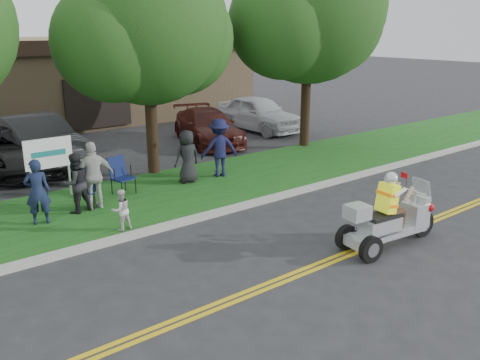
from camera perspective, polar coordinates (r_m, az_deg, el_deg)
ground at (r=10.67m, az=7.02°, el=-8.52°), size 120.00×120.00×0.00m
centerline_near at (r=10.32m, az=9.32°, el=-9.54°), size 60.00×0.10×0.01m
centerline_far at (r=10.41m, az=8.67°, el=-9.24°), size 60.00×0.10×0.01m
curb at (r=12.80m, az=-2.63°, el=-3.69°), size 60.00×0.25×0.12m
grass_verge at (r=14.51m, az=-7.55°, el=-1.33°), size 60.00×4.00×0.10m
commercial_building at (r=27.34m, az=-19.13°, el=10.64°), size 18.00×8.20×4.00m
tree_mid at (r=15.85m, az=-10.30°, el=16.19°), size 5.88×4.80×7.05m
tree_right at (r=19.62m, az=7.81°, el=18.12°), size 6.86×5.60×8.07m
business_sign at (r=14.32m, az=-20.69°, el=2.46°), size 1.25×0.06×1.75m
trike_scooter at (r=11.27m, az=16.34°, el=-4.46°), size 2.57×0.92×1.68m
lawn_chair_a at (r=13.55m, az=-17.07°, el=-0.63°), size 0.69×0.70×0.97m
lawn_chair_b at (r=14.35m, az=-13.33°, el=0.77°), size 0.66×0.68×1.03m
spectator_adult_left at (r=12.64m, az=-21.79°, el=-1.23°), size 0.66×0.54×1.56m
spectator_adult_mid at (r=13.13m, az=-18.00°, el=-0.33°), size 0.83×0.71×1.50m
spectator_adult_right at (r=13.25m, az=-16.09°, el=0.49°), size 1.05×0.53×1.73m
spectator_chair_a at (r=15.55m, az=-2.35°, el=3.64°), size 1.30×0.99×1.78m
spectator_chair_b at (r=14.99m, az=-5.95°, el=2.64°), size 0.79×0.53×1.57m
child_right at (r=11.79m, az=-13.22°, el=-3.28°), size 0.49×0.39×0.95m
parked_car_left at (r=18.51m, az=-21.86°, el=4.09°), size 2.22×5.23×1.68m
parked_car_mid at (r=18.12m, az=-23.04°, el=3.29°), size 3.28×5.49×1.43m
parked_car_right at (r=20.61m, az=-3.63°, el=6.01°), size 3.07×4.99×1.35m
parked_car_far_right at (r=23.14m, az=2.07°, el=7.49°), size 1.97×4.63×1.56m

